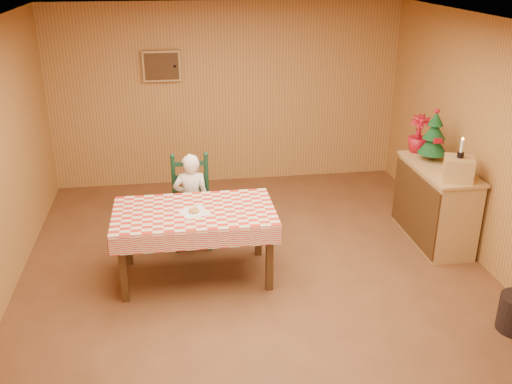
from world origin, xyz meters
TOP-DOWN VIEW (x-y plane):
  - ground at (0.00, 0.00)m, footprint 6.00×6.00m
  - cabin_walls at (-0.00, 0.53)m, footprint 5.10×6.05m
  - dining_table at (-0.63, 0.24)m, footprint 1.66×0.96m
  - ladder_chair at (-0.63, 1.03)m, footprint 0.44×0.40m
  - seated_child at (-0.63, 0.97)m, footprint 0.41×0.27m
  - napkin at (-0.63, 0.19)m, footprint 0.34×0.34m
  - donut at (-0.63, 0.19)m, footprint 0.13×0.13m
  - shelf_unit at (2.20, 0.67)m, footprint 0.54×1.24m
  - crate at (2.20, 0.27)m, footprint 0.39×0.39m
  - christmas_tree at (2.20, 0.92)m, footprint 0.34×0.34m
  - flower_arrangement at (2.15, 1.22)m, footprint 0.32×0.32m
  - candle_set at (2.20, 0.27)m, footprint 0.07×0.07m

SIDE VIEW (x-z plane):
  - ground at x=0.00m, z-range 0.00..0.00m
  - shelf_unit at x=2.20m, z-range 0.00..0.93m
  - ladder_chair at x=-0.63m, z-range -0.04..1.04m
  - seated_child at x=-0.63m, z-range 0.00..1.12m
  - dining_table at x=-0.63m, z-range 0.30..1.07m
  - napkin at x=-0.63m, z-range 0.77..0.77m
  - donut at x=-0.63m, z-range 0.77..0.81m
  - crate at x=2.20m, z-range 0.93..1.18m
  - flower_arrangement at x=2.15m, z-range 0.93..1.39m
  - christmas_tree at x=2.20m, z-range 0.90..1.52m
  - candle_set at x=2.20m, z-range 1.13..1.36m
  - cabin_walls at x=0.00m, z-range 0.50..3.15m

